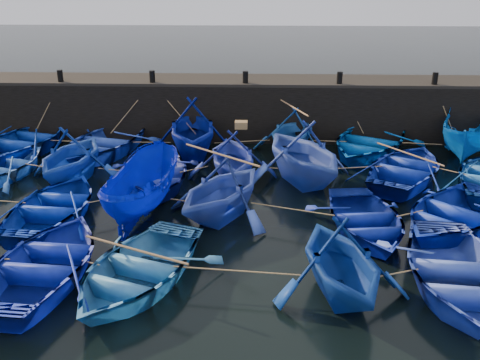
{
  "coord_description": "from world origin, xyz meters",
  "views": [
    {
      "loc": [
        0.59,
        -13.16,
        7.25
      ],
      "look_at": [
        0.0,
        3.2,
        0.7
      ],
      "focal_mm": 40.0,
      "sensor_mm": 36.0,
      "label": 1
    }
  ],
  "objects": [
    {
      "name": "ground",
      "position": [
        0.0,
        0.0,
        0.0
      ],
      "size": [
        120.0,
        120.0,
        0.0
      ],
      "primitive_type": "plane",
      "color": "black",
      "rests_on": "ground"
    },
    {
      "name": "quay_wall",
      "position": [
        0.0,
        10.5,
        1.25
      ],
      "size": [
        26.0,
        2.5,
        2.5
      ],
      "primitive_type": "cube",
      "color": "black",
      "rests_on": "ground"
    },
    {
      "name": "quay_top",
      "position": [
        0.0,
        10.5,
        2.56
      ],
      "size": [
        26.0,
        2.5,
        0.12
      ],
      "primitive_type": "cube",
      "color": "black",
      "rests_on": "quay_wall"
    },
    {
      "name": "bollard_0",
      "position": [
        -8.0,
        9.6,
        2.87
      ],
      "size": [
        0.24,
        0.24,
        0.5
      ],
      "primitive_type": "cylinder",
      "color": "black",
      "rests_on": "quay_top"
    },
    {
      "name": "bollard_1",
      "position": [
        -4.0,
        9.6,
        2.87
      ],
      "size": [
        0.24,
        0.24,
        0.5
      ],
      "primitive_type": "cylinder",
      "color": "black",
      "rests_on": "quay_top"
    },
    {
      "name": "bollard_2",
      "position": [
        0.0,
        9.6,
        2.87
      ],
      "size": [
        0.24,
        0.24,
        0.5
      ],
      "primitive_type": "cylinder",
      "color": "black",
      "rests_on": "quay_top"
    },
    {
      "name": "bollard_3",
      "position": [
        4.0,
        9.6,
        2.87
      ],
      "size": [
        0.24,
        0.24,
        0.5
      ],
      "primitive_type": "cylinder",
      "color": "black",
      "rests_on": "quay_top"
    },
    {
      "name": "bollard_4",
      "position": [
        8.0,
        9.6,
        2.87
      ],
      "size": [
        0.24,
        0.24,
        0.5
      ],
      "primitive_type": "cylinder",
      "color": "black",
      "rests_on": "quay_top"
    },
    {
      "name": "boat_0",
      "position": [
        -9.15,
        7.72,
        0.54
      ],
      "size": [
        5.06,
        6.08,
        1.09
      ],
      "primitive_type": "imported",
      "rotation": [
        0.0,
        0.0,
        2.86
      ],
      "color": "navy",
      "rests_on": "ground"
    },
    {
      "name": "boat_1",
      "position": [
        -5.8,
        7.6,
        0.54
      ],
      "size": [
        4.98,
        6.0,
        1.07
      ],
      "primitive_type": "imported",
      "rotation": [
        0.0,
        0.0,
        -0.28
      ],
      "color": "#1E3CB7",
      "rests_on": "ground"
    },
    {
      "name": "boat_2",
      "position": [
        -2.1,
        7.62,
        1.19
      ],
      "size": [
        4.43,
        4.98,
        2.39
      ],
      "primitive_type": "imported",
      "rotation": [
        0.0,
        0.0,
        0.12
      ],
      "color": "#031483",
      "rests_on": "ground"
    },
    {
      "name": "boat_3",
      "position": [
        1.97,
        8.07,
        0.97
      ],
      "size": [
        4.29,
        4.58,
        1.94
      ],
      "primitive_type": "imported",
      "rotation": [
        0.0,
        0.0,
        -0.37
      ],
      "color": "blue",
      "rests_on": "ground"
    },
    {
      "name": "boat_4",
      "position": [
        5.12,
        7.99,
        0.56
      ],
      "size": [
        6.04,
        6.63,
        1.13
      ],
      "primitive_type": "imported",
      "rotation": [
        0.0,
        0.0,
        -0.51
      ],
      "color": "#003F8C",
      "rests_on": "ground"
    },
    {
      "name": "boat_5",
      "position": [
        8.93,
        7.72,
        0.92
      ],
      "size": [
        3.4,
        5.1,
        1.85
      ],
      "primitive_type": "imported",
      "rotation": [
        0.0,
        0.0,
        -0.37
      ],
      "color": "#034EAA",
      "rests_on": "ground"
    },
    {
      "name": "boat_6",
      "position": [
        -8.8,
        4.88,
        0.44
      ],
      "size": [
        4.3,
        5.05,
        0.89
      ],
      "primitive_type": "imported",
      "rotation": [
        0.0,
        0.0,
        2.81
      ],
      "color": "blue",
      "rests_on": "ground"
    },
    {
      "name": "boat_7",
      "position": [
        -6.03,
        4.52,
        1.06
      ],
      "size": [
        3.97,
        4.45,
        2.12
      ],
      "primitive_type": "imported",
      "rotation": [
        0.0,
        0.0,
        3.01
      ],
      "color": "#1138A0",
      "rests_on": "ground"
    },
    {
      "name": "boat_8",
      "position": [
        -3.04,
        4.24,
        0.49
      ],
      "size": [
        4.16,
        5.26,
        0.98
      ],
      "primitive_type": "imported",
      "rotation": [
        0.0,
        0.0,
        0.17
      ],
      "color": "#2738A9",
      "rests_on": "ground"
    },
    {
      "name": "boat_9",
      "position": [
        -0.32,
        4.85,
        1.0
      ],
      "size": [
        3.72,
        4.17,
        1.99
      ],
      "primitive_type": "imported",
      "rotation": [
        0.0,
        0.0,
        3.27
      ],
      "color": "#2236A6",
      "rests_on": "ground"
    },
    {
      "name": "boat_10",
      "position": [
        2.19,
        4.74,
        1.21
      ],
      "size": [
        5.5,
        5.82,
        2.42
      ],
      "primitive_type": "imported",
      "rotation": [
        0.0,
        0.0,
        3.56
      ],
      "color": "#2B48AC",
      "rests_on": "ground"
    },
    {
      "name": "boat_11",
      "position": [
        5.98,
        5.11,
        0.5
      ],
      "size": [
        5.4,
        5.91,
        1.0
      ],
      "primitive_type": "imported",
      "rotation": [
        0.0,
        0.0,
        2.62
      ],
      "color": "navy",
      "rests_on": "ground"
    },
    {
      "name": "boat_14",
      "position": [
        -5.6,
        1.47,
        0.47
      ],
      "size": [
        3.7,
        4.86,
        0.95
      ],
      "primitive_type": "imported",
      "rotation": [
        0.0,
        0.0,
        3.04
      ],
      "color": "#042293",
      "rests_on": "ground"
    },
    {
      "name": "boat_15",
      "position": [
        -3.01,
        1.92,
        0.88
      ],
      "size": [
        2.34,
        4.74,
        1.76
      ],
      "primitive_type": "imported",
      "rotation": [
        0.0,
        0.0,
        3.0
      ],
      "color": "#000FA5",
      "rests_on": "ground"
    },
    {
      "name": "boat_16",
      "position": [
        -0.51,
        1.71,
        1.03
      ],
      "size": [
        4.9,
        5.09,
        2.06
      ],
      "primitive_type": "imported",
      "rotation": [
        0.0,
        0.0,
        -0.53
      ],
      "color": "#253E9C",
      "rests_on": "ground"
    },
    {
      "name": "boat_17",
      "position": [
        3.72,
        0.9,
        0.44
      ],
      "size": [
        3.52,
        4.59,
        0.89
      ],
      "primitive_type": "imported",
      "rotation": [
        0.0,
        0.0,
        0.11
      ],
      "color": "navy",
      "rests_on": "ground"
    },
    {
      "name": "boat_18",
      "position": [
        6.38,
        1.34,
        0.5
      ],
      "size": [
        5.78,
        5.88,
        1.0
      ],
      "primitive_type": "imported",
      "rotation": [
        0.0,
        0.0,
        -0.74
      ],
      "color": "#0A239D",
      "rests_on": "ground"
    },
    {
      "name": "boat_21",
      "position": [
        -4.6,
        -1.89,
        0.49
      ],
      "size": [
        3.8,
        5.04,
        0.99
      ],
      "primitive_type": "imported",
      "rotation": [
        0.0,
        0.0,
        3.06
      ],
      "color": "#0E209A",
      "rests_on": "ground"
    },
    {
      "name": "boat_22",
      "position": [
        -2.31,
        -2.08,
        0.48
      ],
      "size": [
        4.68,
        5.47,
        0.96
      ],
      "primitive_type": "imported",
      "rotation": [
        0.0,
        0.0,
        -0.35
      ],
      "color": "blue",
      "rests_on": "ground"
    },
    {
      "name": "boat_23",
      "position": [
        2.53,
        -2.36,
        0.98
      ],
      "size": [
        3.92,
        4.31,
        1.96
      ],
      "primitive_type": "imported",
      "rotation": [
        0.0,
        0.0,
        0.21
      ],
      "color": "navy",
      "rests_on": "ground"
    },
    {
      "name": "boat_24",
      "position": [
        5.34,
        -1.99,
        0.51
      ],
      "size": [
        4.02,
        5.28,
        1.02
      ],
      "primitive_type": "imported",
      "rotation": [
        0.0,
        0.0,
        -0.1
      ],
      "color": "blue",
      "rests_on": "ground"
    },
    {
      "name": "wooden_crate",
      "position": [
        -0.02,
        4.85,
        2.12
      ],
      "size": [
        0.44,
        0.35,
        0.25
      ],
      "primitive_type": "cube",
      "color": "olive",
      "rests_on": "boat_9"
    },
    {
      "name": "mooring_ropes",
      "position": [
        -0.04,
        4.92,
        0.88
      ],
      "size": [
        18.13,
        11.9,
        2.1
      ],
      "color": "tan",
      "rests_on": "ground"
    },
    {
      "name": "loose_oars",
      "position": [
        1.28,
        3.2,
        1.52
      ],
      "size": [
        10.55,
        12.23,
        1.16
      ],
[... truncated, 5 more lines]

